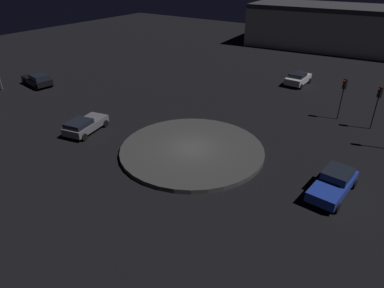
% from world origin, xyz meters
% --- Properties ---
extents(ground_plane, '(117.26, 117.26, 0.00)m').
position_xyz_m(ground_plane, '(0.00, 0.00, 0.00)').
color(ground_plane, black).
extents(roundabout_island, '(11.16, 11.16, 0.34)m').
position_xyz_m(roundabout_island, '(0.00, 0.00, 0.17)').
color(roundabout_island, '#383838').
rests_on(roundabout_island, ground_plane).
extents(car_black, '(4.47, 2.63, 1.51)m').
position_xyz_m(car_black, '(-24.05, 2.72, 0.78)').
color(car_black, black).
rests_on(car_black, ground_plane).
extents(car_blue, '(2.36, 4.60, 1.47)m').
position_xyz_m(car_blue, '(10.43, 0.67, 0.74)').
color(car_blue, '#1E38A5').
rests_on(car_blue, ground_plane).
extents(car_silver, '(2.25, 3.98, 1.44)m').
position_xyz_m(car_silver, '(1.18, 20.69, 0.75)').
color(car_silver, silver).
rests_on(car_silver, ground_plane).
extents(car_grey, '(2.72, 4.34, 1.33)m').
position_xyz_m(car_grey, '(-9.54, -2.44, 0.71)').
color(car_grey, slate).
rests_on(car_grey, ground_plane).
extents(traffic_light_northeast_near, '(0.37, 0.40, 3.87)m').
position_xyz_m(traffic_light_northeast_near, '(7.75, 12.91, 2.76)').
color(traffic_light_northeast_near, '#2D2D2D').
rests_on(traffic_light_northeast_near, ground_plane).
extents(traffic_light_northeast_far, '(0.38, 0.39, 3.84)m').
position_xyz_m(traffic_light_northeast_far, '(10.70, 12.36, 2.74)').
color(traffic_light_northeast_far, '#2D2D2D').
rests_on(traffic_light_northeast_far, ground_plane).
extents(store_building, '(32.82, 14.24, 6.85)m').
position_xyz_m(store_building, '(1.46, 43.52, 3.42)').
color(store_building, '#ADA893').
rests_on(store_building, ground_plane).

